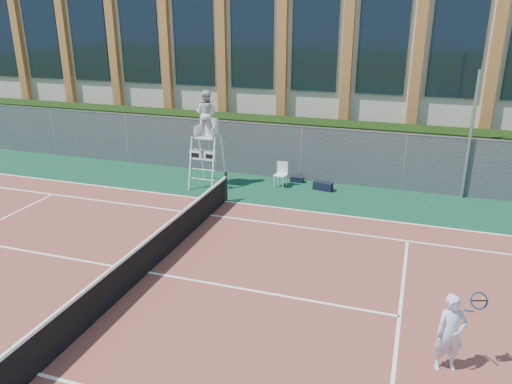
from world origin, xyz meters
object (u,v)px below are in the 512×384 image
(umpire_chair, at_px, (206,116))
(tennis_player, at_px, (451,333))
(plastic_chair, at_px, (281,172))
(steel_pole, at_px, (470,136))

(umpire_chair, distance_m, tennis_player, 12.32)
(umpire_chair, bearing_deg, plastic_chair, 15.84)
(tennis_player, bearing_deg, steel_pole, 85.54)
(steel_pole, relative_size, plastic_chair, 4.82)
(steel_pole, bearing_deg, tennis_player, -94.46)
(umpire_chair, distance_m, plastic_chair, 3.62)
(steel_pole, height_order, tennis_player, steel_pole)
(steel_pole, bearing_deg, plastic_chair, -172.65)
(steel_pole, distance_m, tennis_player, 10.34)
(plastic_chair, bearing_deg, umpire_chair, -164.16)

